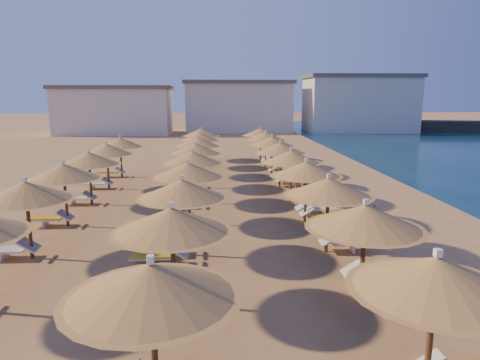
{
  "coord_description": "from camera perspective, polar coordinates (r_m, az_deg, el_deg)",
  "views": [
    {
      "loc": [
        -1.54,
        -16.2,
        5.37
      ],
      "look_at": [
        -0.32,
        4.0,
        1.3
      ],
      "focal_mm": 32.0,
      "sensor_mm": 36.0,
      "label": 1
    }
  ],
  "objects": [
    {
      "name": "ground",
      "position": [
        17.14,
        1.9,
        -6.9
      ],
      "size": [
        220.0,
        220.0,
        0.0
      ],
      "primitive_type": "plane",
      "color": "tan",
      "rests_on": "ground"
    },
    {
      "name": "jetty",
      "position": [
        69.83,
        23.88,
        6.62
      ],
      "size": [
        30.1,
        10.94,
        1.5
      ],
      "primitive_type": "cube",
      "rotation": [
        0.0,
        0.0,
        -0.24
      ],
      "color": "black",
      "rests_on": "ground"
    },
    {
      "name": "hotel_blocks",
      "position": [
        62.05,
        1.08,
        9.84
      ],
      "size": [
        50.09,
        11.6,
        8.1
      ],
      "color": "beige",
      "rests_on": "ground"
    },
    {
      "name": "parasol_row_east",
      "position": [
        19.83,
        7.73,
        2.24
      ],
      "size": [
        3.09,
        35.13,
        2.76
      ],
      "color": "brown",
      "rests_on": "ground"
    },
    {
      "name": "parasol_row_west",
      "position": [
        19.49,
        -6.59,
        2.11
      ],
      "size": [
        3.09,
        35.13,
        2.76
      ],
      "color": "brown",
      "rests_on": "ground"
    },
    {
      "name": "parasol_row_inland",
      "position": [
        20.4,
        -20.86,
        1.84
      ],
      "size": [
        3.09,
        20.89,
        2.76
      ],
      "color": "brown",
      "rests_on": "ground"
    },
    {
      "name": "loungers",
      "position": [
        19.75,
        -3.56,
        -3.4
      ],
      "size": [
        13.16,
        32.69,
        0.66
      ],
      "color": "silver",
      "rests_on": "ground"
    },
    {
      "name": "beachgoer_a",
      "position": [
        15.96,
        17.47,
        -5.78
      ],
      "size": [
        0.43,
        0.62,
        1.62
      ],
      "primitive_type": "imported",
      "rotation": [
        0.0,
        0.0,
        -1.64
      ],
      "color": "tan",
      "rests_on": "ground"
    },
    {
      "name": "beachgoer_c",
      "position": [
        23.95,
        8.64,
        0.34
      ],
      "size": [
        1.05,
        0.87,
        1.69
      ],
      "primitive_type": "imported",
      "rotation": [
        0.0,
        0.0,
        -0.56
      ],
      "color": "tan",
      "rests_on": "ground"
    },
    {
      "name": "beachgoer_b",
      "position": [
        24.01,
        8.51,
        0.38
      ],
      "size": [
        0.95,
        1.02,
        1.68
      ],
      "primitive_type": "imported",
      "rotation": [
        0.0,
        0.0,
        -1.08
      ],
      "color": "tan",
      "rests_on": "ground"
    }
  ]
}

